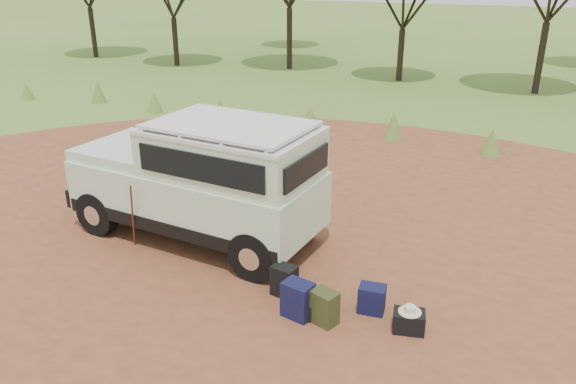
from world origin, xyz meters
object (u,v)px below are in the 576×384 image
at_px(backpack_black, 284,281).
at_px(duffel_navy, 372,299).
at_px(hard_case, 409,321).
at_px(backpack_navy, 298,300).
at_px(backpack_olive, 324,307).
at_px(walking_staff, 133,216).
at_px(safari_vehicle, 203,182).

relative_size(backpack_black, duffel_navy, 1.17).
distance_m(backpack_black, hard_case, 2.16).
distance_m(backpack_navy, backpack_olive, 0.44).
relative_size(walking_staff, backpack_navy, 2.46).
xyz_separation_m(walking_staff, duffel_navy, (4.82, -0.19, -0.49)).
relative_size(walking_staff, backpack_black, 2.73).
bearing_deg(safari_vehicle, walking_staff, -129.50).
height_order(safari_vehicle, walking_staff, safari_vehicle).
height_order(backpack_black, duffel_navy, backpack_black).
distance_m(backpack_black, backpack_olive, 1.01).
xyz_separation_m(backpack_navy, backpack_olive, (0.44, 0.00, -0.02)).
bearing_deg(walking_staff, hard_case, -50.88).
height_order(safari_vehicle, backpack_navy, safari_vehicle).
bearing_deg(walking_staff, duffel_navy, -48.36).
bearing_deg(safari_vehicle, backpack_olive, -23.99).
relative_size(safari_vehicle, duffel_navy, 11.42).
distance_m(walking_staff, backpack_navy, 3.88).
xyz_separation_m(safari_vehicle, backpack_navy, (2.79, -1.79, -0.91)).
bearing_deg(hard_case, walking_staff, 162.48).
bearing_deg(duffel_navy, hard_case, -28.02).
xyz_separation_m(backpack_black, backpack_olive, (0.89, -0.48, 0.01)).
relative_size(backpack_black, backpack_olive, 0.97).
distance_m(safari_vehicle, backpack_olive, 3.81).
xyz_separation_m(backpack_black, duffel_navy, (1.49, 0.11, -0.04)).
bearing_deg(hard_case, backpack_olive, -178.19).
distance_m(safari_vehicle, walking_staff, 1.49).
bearing_deg(backpack_navy, backpack_olive, 12.75).
bearing_deg(hard_case, duffel_navy, 145.25).
distance_m(walking_staff, duffel_navy, 4.85).
distance_m(safari_vehicle, backpack_black, 2.84).
bearing_deg(backpack_navy, duffel_navy, 42.39).
bearing_deg(backpack_black, backpack_navy, -36.43).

